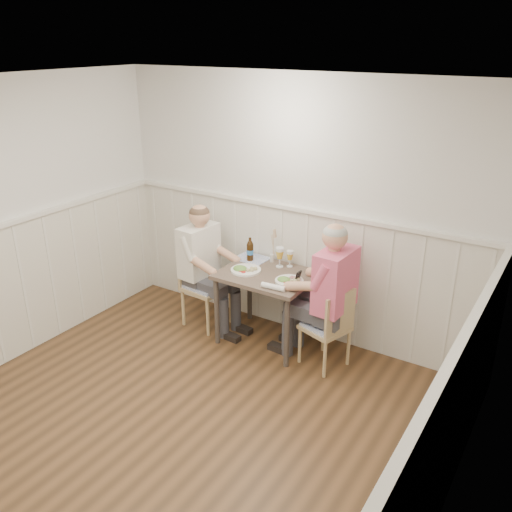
# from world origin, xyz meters

# --- Properties ---
(ground_plane) EXTENTS (4.50, 4.50, 0.00)m
(ground_plane) POSITION_xyz_m (0.00, 0.00, 0.00)
(ground_plane) COLOR #422D1A
(room_shell) EXTENTS (4.04, 4.54, 2.60)m
(room_shell) POSITION_xyz_m (0.00, 0.00, 1.52)
(room_shell) COLOR silver
(room_shell) RESTS_ON ground
(wainscot) EXTENTS (4.00, 4.49, 1.34)m
(wainscot) POSITION_xyz_m (0.00, 0.69, 0.69)
(wainscot) COLOR silver
(wainscot) RESTS_ON ground
(dining_table) EXTENTS (0.89, 0.70, 0.75)m
(dining_table) POSITION_xyz_m (-0.08, 1.84, 0.65)
(dining_table) COLOR #494036
(dining_table) RESTS_ON ground
(chair_right) EXTENTS (0.47, 0.47, 0.79)m
(chair_right) POSITION_xyz_m (0.64, 1.76, 0.43)
(chair_right) COLOR tan
(chair_right) RESTS_ON ground
(chair_left) EXTENTS (0.46, 0.46, 0.89)m
(chair_left) POSITION_xyz_m (-0.86, 1.81, 0.48)
(chair_left) COLOR tan
(chair_left) RESTS_ON ground
(man_in_pink) EXTENTS (0.67, 0.47, 1.42)m
(man_in_pink) POSITION_xyz_m (0.61, 1.80, 0.59)
(man_in_pink) COLOR #3F3F47
(man_in_pink) RESTS_ON ground
(diner_cream) EXTENTS (0.65, 0.45, 1.35)m
(diner_cream) POSITION_xyz_m (-0.84, 1.80, 0.57)
(diner_cream) COLOR #3F3F47
(diner_cream) RESTS_ON ground
(plate_man) EXTENTS (0.27, 0.27, 0.07)m
(plate_man) POSITION_xyz_m (0.19, 1.78, 0.77)
(plate_man) COLOR white
(plate_man) RESTS_ON dining_table
(plate_diner) EXTENTS (0.30, 0.30, 0.07)m
(plate_diner) POSITION_xyz_m (-0.30, 1.77, 0.77)
(plate_diner) COLOR white
(plate_diner) RESTS_ON dining_table
(beer_glass_a) EXTENTS (0.07, 0.07, 0.17)m
(beer_glass_a) POSITION_xyz_m (0.03, 2.10, 0.86)
(beer_glass_a) COLOR silver
(beer_glass_a) RESTS_ON dining_table
(beer_glass_b) EXTENTS (0.08, 0.08, 0.21)m
(beer_glass_b) POSITION_xyz_m (-0.05, 2.04, 0.89)
(beer_glass_b) COLOR silver
(beer_glass_b) RESTS_ON dining_table
(beer_bottle) EXTENTS (0.07, 0.07, 0.25)m
(beer_bottle) POSITION_xyz_m (-0.39, 2.02, 0.86)
(beer_bottle) COLOR black
(beer_bottle) RESTS_ON dining_table
(rolled_napkin) EXTENTS (0.23, 0.07, 0.05)m
(rolled_napkin) POSITION_xyz_m (0.15, 1.56, 0.78)
(rolled_napkin) COLOR white
(rolled_napkin) RESTS_ON dining_table
(grass_vase) EXTENTS (0.04, 0.04, 0.38)m
(grass_vase) POSITION_xyz_m (-0.19, 2.12, 0.92)
(grass_vase) COLOR silver
(grass_vase) RESTS_ON dining_table
(gingham_mat) EXTENTS (0.34, 0.28, 0.01)m
(gingham_mat) POSITION_xyz_m (-0.40, 2.07, 0.75)
(gingham_mat) COLOR #5A6EB3
(gingham_mat) RESTS_ON dining_table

